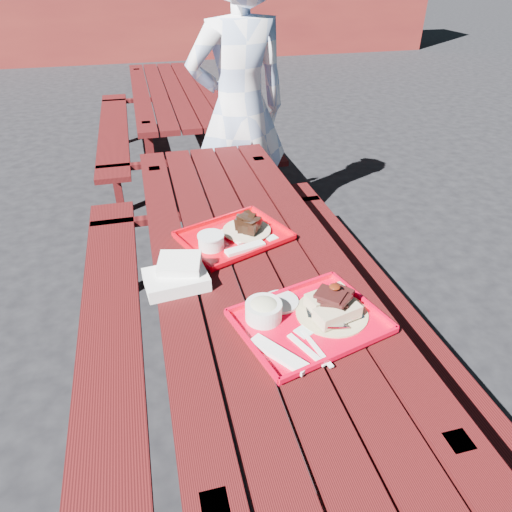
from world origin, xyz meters
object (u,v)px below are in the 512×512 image
(near_tray, at_px, (306,313))
(person, at_px, (239,111))
(picnic_table_near, at_px, (247,289))
(picnic_table_far, at_px, (176,110))
(far_tray, at_px, (233,236))

(near_tray, relative_size, person, 0.28)
(near_tray, height_order, person, person)
(picnic_table_near, bearing_deg, picnic_table_far, 90.00)
(picnic_table_near, height_order, far_tray, far_tray)
(picnic_table_near, xyz_separation_m, picnic_table_far, (0.00, 2.80, 0.00))
(picnic_table_near, xyz_separation_m, person, (0.28, 1.39, 0.35))
(picnic_table_far, xyz_separation_m, near_tray, (0.08, -3.26, 0.22))
(near_tray, relative_size, far_tray, 1.02)
(near_tray, bearing_deg, person, 83.84)
(far_tray, distance_m, person, 1.34)
(near_tray, height_order, far_tray, near_tray)
(near_tray, distance_m, far_tray, 0.56)
(picnic_table_near, bearing_deg, near_tray, -79.48)
(picnic_table_far, distance_m, far_tray, 2.71)
(picnic_table_near, height_order, person, person)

